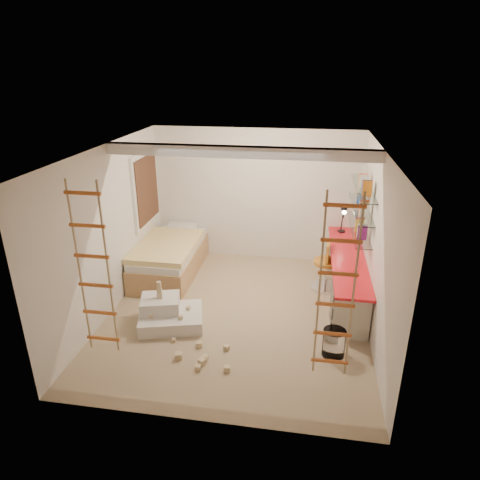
% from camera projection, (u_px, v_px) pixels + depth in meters
% --- Properties ---
extents(floor, '(4.50, 4.50, 0.00)m').
position_uv_depth(floor, '(237.00, 314.00, 6.82)').
color(floor, tan).
rests_on(floor, ground).
extents(ceiling_beam, '(4.00, 0.18, 0.16)m').
position_uv_depth(ceiling_beam, '(240.00, 152.00, 6.13)').
color(ceiling_beam, white).
rests_on(ceiling_beam, ceiling).
extents(window_frame, '(0.06, 1.15, 1.35)m').
position_uv_depth(window_frame, '(145.00, 189.00, 7.89)').
color(window_frame, white).
rests_on(window_frame, wall_left).
extents(window_blind, '(0.02, 1.00, 1.20)m').
position_uv_depth(window_blind, '(147.00, 189.00, 7.88)').
color(window_blind, '#4C2D1E').
rests_on(window_blind, window_frame).
extents(rope_ladder_left, '(0.41, 0.04, 2.13)m').
position_uv_depth(rope_ladder_left, '(94.00, 271.00, 4.84)').
color(rope_ladder_left, orange).
rests_on(rope_ladder_left, ceiling).
extents(rope_ladder_right, '(0.41, 0.04, 2.13)m').
position_uv_depth(rope_ladder_right, '(337.00, 289.00, 4.45)').
color(rope_ladder_right, '#C05020').
rests_on(rope_ladder_right, ceiling).
extents(waste_bin, '(0.31, 0.31, 0.39)m').
position_uv_depth(waste_bin, '(334.00, 343.00, 5.78)').
color(waste_bin, white).
rests_on(waste_bin, floor).
extents(desk, '(0.56, 2.80, 0.75)m').
position_uv_depth(desk, '(346.00, 275.00, 7.20)').
color(desk, red).
rests_on(desk, floor).
extents(shelves, '(0.25, 1.80, 0.71)m').
position_uv_depth(shelves, '(361.00, 208.00, 7.00)').
color(shelves, white).
rests_on(shelves, wall_right).
extents(bed, '(1.02, 2.00, 0.69)m').
position_uv_depth(bed, '(170.00, 257.00, 8.03)').
color(bed, '#AD7F51').
rests_on(bed, floor).
extents(task_lamp, '(0.14, 0.36, 0.57)m').
position_uv_depth(task_lamp, '(343.00, 215.00, 7.80)').
color(task_lamp, black).
rests_on(task_lamp, desk).
extents(swivel_chair, '(0.57, 0.57, 0.88)m').
position_uv_depth(swivel_chair, '(326.00, 272.00, 7.47)').
color(swivel_chair, '#AF6D21').
rests_on(swivel_chair, floor).
extents(play_platform, '(1.09, 0.94, 0.42)m').
position_uv_depth(play_platform, '(168.00, 314.00, 6.50)').
color(play_platform, silver).
rests_on(play_platform, floor).
extents(toy_blocks, '(1.35, 1.15, 0.69)m').
position_uv_depth(toy_blocks, '(185.00, 330.00, 6.04)').
color(toy_blocks, '#CCB284').
rests_on(toy_blocks, floor).
extents(books, '(0.14, 0.64, 0.92)m').
position_uv_depth(books, '(361.00, 200.00, 6.95)').
color(books, '#8C1E7F').
rests_on(books, shelves).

